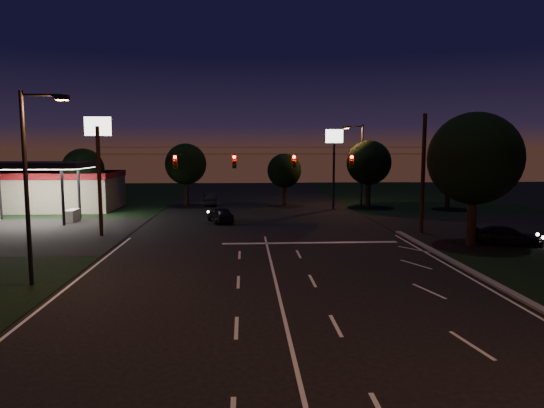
{
  "coord_description": "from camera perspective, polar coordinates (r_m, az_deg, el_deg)",
  "views": [
    {
      "loc": [
        -1.49,
        -20.81,
        6.39
      ],
      "look_at": [
        0.22,
        8.78,
        3.0
      ],
      "focal_mm": 32.0,
      "sensor_mm": 36.0,
      "label": 1
    }
  ],
  "objects": [
    {
      "name": "utility_pole_right",
      "position": [
        38.79,
        17.12,
        -3.25
      ],
      "size": [
        0.3,
        0.3,
        9.0
      ],
      "primitive_type": "cylinder",
      "color": "black",
      "rests_on": "ground"
    },
    {
      "name": "pole_sign_right",
      "position": [
        51.69,
        7.32,
        6.31
      ],
      "size": [
        1.8,
        0.3,
        8.4
      ],
      "color": "black",
      "rests_on": "ground"
    },
    {
      "name": "tree_far_c",
      "position": [
        54.16,
        1.47,
        3.89
      ],
      "size": [
        3.8,
        3.8,
        5.86
      ],
      "color": "black",
      "rests_on": "ground"
    },
    {
      "name": "street_light_right_far",
      "position": [
        54.33,
        10.28,
        5.21
      ],
      "size": [
        2.2,
        0.35,
        9.0
      ],
      "color": "black",
      "rests_on": "ground"
    },
    {
      "name": "tree_far_d",
      "position": [
        53.69,
        11.31,
        4.73
      ],
      "size": [
        4.8,
        4.8,
        7.3
      ],
      "color": "black",
      "rests_on": "ground"
    },
    {
      "name": "car_cross",
      "position": [
        35.89,
        25.95,
        -3.38
      ],
      "size": [
        4.65,
        2.94,
        1.26
      ],
      "primitive_type": "imported",
      "rotation": [
        0.0,
        0.0,
        1.28
      ],
      "color": "black",
      "rests_on": "ground"
    },
    {
      "name": "signal_span",
      "position": [
        35.81,
        -0.93,
        5.11
      ],
      "size": [
        24.0,
        0.4,
        1.56
      ],
      "color": "black",
      "rests_on": "ground"
    },
    {
      "name": "pole_sign_left_near",
      "position": [
        44.6,
        -19.75,
        6.9
      ],
      "size": [
        2.2,
        0.3,
        9.1
      ],
      "color": "black",
      "rests_on": "ground"
    },
    {
      "name": "cross_street_right",
      "position": [
        43.1,
        26.68,
        -2.7
      ],
      "size": [
        20.0,
        16.0,
        0.02
      ],
      "primitive_type": "cube",
      "color": "black",
      "rests_on": "ground"
    },
    {
      "name": "stop_bar",
      "position": [
        33.24,
        4.53,
        -4.57
      ],
      "size": [
        12.0,
        0.5,
        0.01
      ],
      "primitive_type": "cube",
      "color": "silver",
      "rests_on": "ground"
    },
    {
      "name": "ground",
      "position": [
        21.82,
        0.77,
        -10.51
      ],
      "size": [
        140.0,
        140.0,
        0.0
      ],
      "primitive_type": "plane",
      "color": "black",
      "rests_on": "ground"
    },
    {
      "name": "car_oncoming_a",
      "position": [
        42.45,
        -6.11,
        -1.24
      ],
      "size": [
        2.75,
        4.3,
        1.36
      ],
      "primitive_type": "imported",
      "rotation": [
        0.0,
        0.0,
        3.45
      ],
      "color": "black",
      "rests_on": "ground"
    },
    {
      "name": "utility_pole_left",
      "position": [
        37.86,
        -19.41,
        -3.57
      ],
      "size": [
        0.28,
        0.28,
        8.0
      ],
      "primitive_type": "cylinder",
      "color": "black",
      "rests_on": "ground"
    },
    {
      "name": "tree_far_a",
      "position": [
        53.57,
        -21.29,
        3.8
      ],
      "size": [
        4.2,
        4.2,
        6.42
      ],
      "color": "black",
      "rests_on": "ground"
    },
    {
      "name": "car_oncoming_b",
      "position": [
        55.2,
        -7.27,
        0.52
      ],
      "size": [
        1.57,
        4.1,
        1.33
      ],
      "primitive_type": "imported",
      "rotation": [
        0.0,
        0.0,
        3.18
      ],
      "color": "black",
      "rests_on": "ground"
    },
    {
      "name": "gas_station",
      "position": [
        55.24,
        -24.95,
        1.76
      ],
      "size": [
        14.2,
        16.1,
        5.25
      ],
      "color": "gray",
      "rests_on": "ground"
    },
    {
      "name": "tree_far_e",
      "position": [
        54.4,
        20.03,
        3.74
      ],
      "size": [
        4.0,
        4.0,
        6.18
      ],
      "color": "black",
      "rests_on": "ground"
    },
    {
      "name": "center_line",
      "position": [
        16.19,
        2.34,
        -16.7
      ],
      "size": [
        0.14,
        40.0,
        0.01
      ],
      "primitive_type": "cube",
      "color": "silver",
      "rests_on": "ground"
    },
    {
      "name": "tree_far_b",
      "position": [
        55.34,
        -10.07,
        4.59
      ],
      "size": [
        4.6,
        4.6,
        6.98
      ],
      "color": "black",
      "rests_on": "ground"
    },
    {
      "name": "street_light_left",
      "position": [
        24.83,
        -26.46,
        3.19
      ],
      "size": [
        2.2,
        0.35,
        9.0
      ],
      "color": "black",
      "rests_on": "ground"
    },
    {
      "name": "tree_right_near",
      "position": [
        34.43,
        22.64,
        4.84
      ],
      "size": [
        6.0,
        6.0,
        8.76
      ],
      "color": "black",
      "rests_on": "ground"
    }
  ]
}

